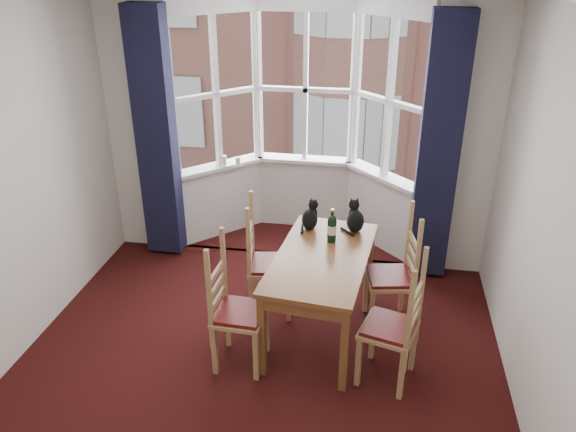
% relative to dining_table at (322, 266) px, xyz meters
% --- Properties ---
extents(floor, '(4.50, 4.50, 0.00)m').
position_rel_dining_table_xyz_m(floor, '(-0.45, -0.89, -0.69)').
color(floor, black).
rests_on(floor, ground).
extents(ceiling, '(4.50, 4.50, 0.00)m').
position_rel_dining_table_xyz_m(ceiling, '(-0.45, -0.89, 2.11)').
color(ceiling, white).
rests_on(ceiling, floor).
extents(wall_right, '(0.00, 4.50, 4.50)m').
position_rel_dining_table_xyz_m(wall_right, '(1.55, -0.89, 0.71)').
color(wall_right, silver).
rests_on(wall_right, floor).
extents(wall_back_pier_left, '(0.70, 0.12, 2.80)m').
position_rel_dining_table_xyz_m(wall_back_pier_left, '(-2.10, 1.36, 0.71)').
color(wall_back_pier_left, silver).
rests_on(wall_back_pier_left, floor).
extents(wall_back_pier_right, '(0.70, 0.12, 2.80)m').
position_rel_dining_table_xyz_m(wall_back_pier_right, '(1.20, 1.36, 0.71)').
color(wall_back_pier_right, silver).
rests_on(wall_back_pier_right, floor).
extents(bay_window, '(2.76, 0.94, 2.80)m').
position_rel_dining_table_xyz_m(bay_window, '(-0.45, 1.87, 0.71)').
color(bay_window, white).
rests_on(bay_window, floor).
extents(curtain_left, '(0.38, 0.22, 2.60)m').
position_rel_dining_table_xyz_m(curtain_left, '(-1.87, 1.18, 0.66)').
color(curtain_left, black).
rests_on(curtain_left, floor).
extents(curtain_right, '(0.38, 0.22, 2.60)m').
position_rel_dining_table_xyz_m(curtain_right, '(0.97, 1.18, 0.66)').
color(curtain_right, black).
rests_on(curtain_right, floor).
extents(dining_table, '(0.90, 1.48, 0.78)m').
position_rel_dining_table_xyz_m(dining_table, '(0.00, 0.00, 0.00)').
color(dining_table, brown).
rests_on(dining_table, floor).
extents(chair_left_near, '(0.42, 0.44, 0.92)m').
position_rel_dining_table_xyz_m(chair_left_near, '(-0.68, -0.50, -0.21)').
color(chair_left_near, '#A78351').
rests_on(chair_left_near, floor).
extents(chair_left_far, '(0.46, 0.47, 0.92)m').
position_rel_dining_table_xyz_m(chair_left_far, '(-0.59, 0.26, -0.21)').
color(chair_left_far, '#A78351').
rests_on(chair_left_far, floor).
extents(chair_right_near, '(0.50, 0.51, 0.92)m').
position_rel_dining_table_xyz_m(chair_right_near, '(0.67, -0.52, -0.21)').
color(chair_right_near, '#A78351').
rests_on(chair_right_near, floor).
extents(chair_right_far, '(0.47, 0.49, 0.92)m').
position_rel_dining_table_xyz_m(chair_right_far, '(0.67, 0.26, -0.21)').
color(chair_right_far, '#A78351').
rests_on(chair_right_far, floor).
extents(cat_left, '(0.20, 0.23, 0.28)m').
position_rel_dining_table_xyz_m(cat_left, '(-0.17, 0.49, 0.21)').
color(cat_left, black).
rests_on(cat_left, dining_table).
extents(cat_right, '(0.21, 0.25, 0.30)m').
position_rel_dining_table_xyz_m(cat_right, '(0.24, 0.51, 0.21)').
color(cat_right, black).
rests_on(cat_right, dining_table).
extents(wine_bottle, '(0.08, 0.08, 0.31)m').
position_rel_dining_table_xyz_m(wine_bottle, '(0.05, 0.27, 0.23)').
color(wine_bottle, black).
rests_on(wine_bottle, dining_table).
extents(candle_tall, '(0.06, 0.06, 0.12)m').
position_rel_dining_table_xyz_m(candle_tall, '(-1.32, 1.71, 0.24)').
color(candle_tall, white).
rests_on(candle_tall, bay_window).
extents(candle_short, '(0.06, 0.06, 0.10)m').
position_rel_dining_table_xyz_m(candle_short, '(-1.17, 1.74, 0.23)').
color(candle_short, white).
rests_on(candle_short, bay_window).
extents(street, '(80.00, 80.00, 0.00)m').
position_rel_dining_table_xyz_m(street, '(-0.45, 31.36, -6.69)').
color(street, '#333335').
rests_on(street, ground).
extents(tenement_building, '(18.40, 7.80, 15.20)m').
position_rel_dining_table_xyz_m(tenement_building, '(-0.45, 13.12, 0.91)').
color(tenement_building, '#A86756').
rests_on(tenement_building, street).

